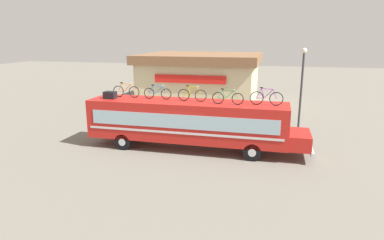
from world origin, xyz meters
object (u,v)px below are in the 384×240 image
(bus, at_px, (190,121))
(rooftop_bicycle_4, at_px, (228,98))
(street_lamp, at_px, (302,84))
(luggage_bag_1, at_px, (110,95))
(rooftop_bicycle_3, at_px, (192,95))
(rooftop_bicycle_1, at_px, (126,91))
(rooftop_bicycle_2, at_px, (157,93))
(rooftop_bicycle_5, at_px, (266,98))

(bus, distance_m, rooftop_bicycle_4, 2.72)
(street_lamp, bearing_deg, luggage_bag_1, -158.50)
(luggage_bag_1, distance_m, rooftop_bicycle_4, 7.14)
(rooftop_bicycle_3, bearing_deg, street_lamp, 32.96)
(rooftop_bicycle_1, bearing_deg, rooftop_bicycle_2, -2.97)
(bus, xyz_separation_m, luggage_bag_1, (-4.92, -0.26, 1.38))
(rooftop_bicycle_1, relative_size, rooftop_bicycle_4, 1.00)
(luggage_bag_1, relative_size, rooftop_bicycle_2, 0.40)
(rooftop_bicycle_2, xyz_separation_m, rooftop_bicycle_3, (2.18, -0.18, 0.02))
(luggage_bag_1, bearing_deg, street_lamp, 21.50)
(luggage_bag_1, bearing_deg, bus, 3.03)
(rooftop_bicycle_2, distance_m, rooftop_bicycle_5, 6.39)
(bus, xyz_separation_m, rooftop_bicycle_2, (-2.08, 0.30, 1.53))
(rooftop_bicycle_3, bearing_deg, rooftop_bicycle_4, -10.73)
(luggage_bag_1, xyz_separation_m, rooftop_bicycle_5, (9.22, 0.25, 0.19))
(rooftop_bicycle_4, relative_size, street_lamp, 0.30)
(rooftop_bicycle_3, bearing_deg, rooftop_bicycle_1, 176.18)
(rooftop_bicycle_2, height_order, street_lamp, street_lamp)
(rooftop_bicycle_5, bearing_deg, street_lamp, 63.68)
(rooftop_bicycle_3, relative_size, rooftop_bicycle_5, 0.95)
(rooftop_bicycle_2, height_order, rooftop_bicycle_4, rooftop_bicycle_4)
(luggage_bag_1, xyz_separation_m, rooftop_bicycle_3, (5.02, 0.38, 0.17))
(bus, bearing_deg, luggage_bag_1, -176.97)
(rooftop_bicycle_2, bearing_deg, bus, -8.08)
(luggage_bag_1, distance_m, rooftop_bicycle_1, 1.02)
(luggage_bag_1, height_order, rooftop_bicycle_2, rooftop_bicycle_2)
(bus, relative_size, rooftop_bicycle_4, 7.41)
(luggage_bag_1, bearing_deg, rooftop_bicycle_4, -0.19)
(rooftop_bicycle_5, relative_size, street_lamp, 0.31)
(rooftop_bicycle_1, xyz_separation_m, rooftop_bicycle_3, (4.26, -0.28, -0.00))
(rooftop_bicycle_1, bearing_deg, rooftop_bicycle_5, -2.77)
(bus, xyz_separation_m, rooftop_bicycle_4, (2.22, -0.28, 1.53))
(rooftop_bicycle_3, xyz_separation_m, rooftop_bicycle_4, (2.12, -0.40, -0.02))
(rooftop_bicycle_3, bearing_deg, rooftop_bicycle_2, 175.36)
(rooftop_bicycle_5, distance_m, street_lamp, 4.69)
(rooftop_bicycle_4, height_order, street_lamp, street_lamp)
(bus, height_order, street_lamp, street_lamp)
(rooftop_bicycle_3, height_order, rooftop_bicycle_5, rooftop_bicycle_5)
(rooftop_bicycle_3, bearing_deg, bus, -130.07)
(rooftop_bicycle_1, relative_size, street_lamp, 0.30)
(luggage_bag_1, xyz_separation_m, street_lamp, (11.29, 4.45, 0.45))
(luggage_bag_1, relative_size, street_lamp, 0.12)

